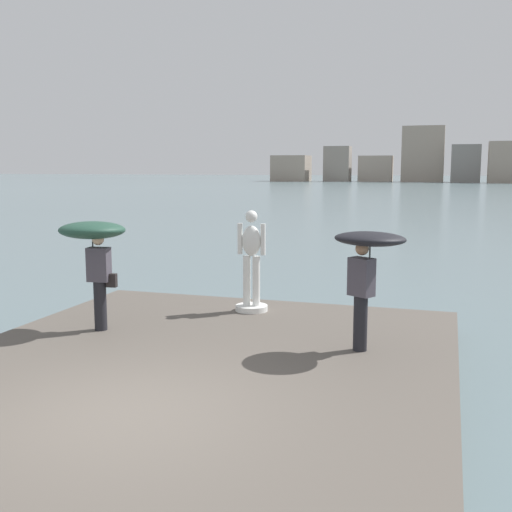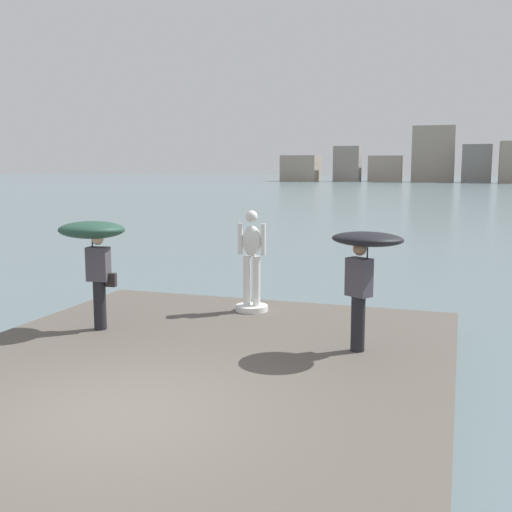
% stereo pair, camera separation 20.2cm
% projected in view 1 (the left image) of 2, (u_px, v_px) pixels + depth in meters
% --- Properties ---
extents(ground_plane, '(400.00, 400.00, 0.00)m').
position_uv_depth(ground_plane, '(399.00, 212.00, 45.20)').
color(ground_plane, slate).
extents(pier, '(7.62, 9.53, 0.40)m').
position_uv_depth(pier, '(185.00, 380.00, 9.05)').
color(pier, '#564F47').
rests_on(pier, ground).
extents(statue_white_figure, '(0.65, 0.65, 2.03)m').
position_uv_depth(statue_white_figure, '(251.00, 267.00, 12.42)').
color(statue_white_figure, white).
rests_on(statue_white_figure, pier).
extents(onlooker_left, '(1.28, 1.29, 1.95)m').
position_uv_depth(onlooker_left, '(94.00, 241.00, 10.90)').
color(onlooker_left, black).
rests_on(onlooker_left, pier).
extents(onlooker_right, '(1.51, 1.51, 1.91)m').
position_uv_depth(onlooker_right, '(368.00, 255.00, 9.58)').
color(onlooker_right, black).
rests_on(onlooker_right, pier).
extents(distant_skyline, '(68.30, 10.67, 12.05)m').
position_uv_depth(distant_skyline, '(452.00, 163.00, 132.20)').
color(distant_skyline, gray).
rests_on(distant_skyline, ground).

